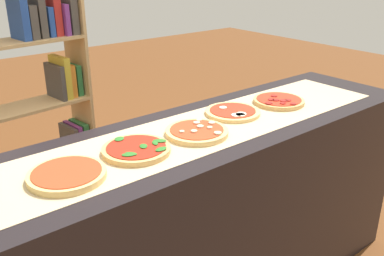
{
  "coord_description": "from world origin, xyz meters",
  "views": [
    {
      "loc": [
        -1.0,
        -1.23,
        1.57
      ],
      "look_at": [
        0.0,
        0.0,
        0.93
      ],
      "focal_mm": 40.06,
      "sensor_mm": 36.0,
      "label": 1
    }
  ],
  "objects_px": {
    "pizza_pepperoni_4": "(279,101)",
    "bookshelf": "(36,105)",
    "pizza_plain_0": "(67,175)",
    "pizza_mozzarella_3": "(233,112)",
    "pizza_spinach_1": "(136,149)",
    "pizza_mushroom_2": "(197,132)"
  },
  "relations": [
    {
      "from": "pizza_mushroom_2",
      "to": "pizza_pepperoni_4",
      "type": "bearing_deg",
      "value": 4.82
    },
    {
      "from": "pizza_mushroom_2",
      "to": "bookshelf",
      "type": "distance_m",
      "value": 1.24
    },
    {
      "from": "pizza_mushroom_2",
      "to": "bookshelf",
      "type": "relative_size",
      "value": 0.17
    },
    {
      "from": "pizza_mozzarella_3",
      "to": "bookshelf",
      "type": "bearing_deg",
      "value": 113.5
    },
    {
      "from": "bookshelf",
      "to": "pizza_mozzarella_3",
      "type": "bearing_deg",
      "value": -66.5
    },
    {
      "from": "pizza_pepperoni_4",
      "to": "pizza_plain_0",
      "type": "bearing_deg",
      "value": -176.86
    },
    {
      "from": "pizza_mushroom_2",
      "to": "pizza_mozzarella_3",
      "type": "height_order",
      "value": "pizza_mushroom_2"
    },
    {
      "from": "pizza_mushroom_2",
      "to": "pizza_mozzarella_3",
      "type": "distance_m",
      "value": 0.28
    },
    {
      "from": "pizza_spinach_1",
      "to": "pizza_mushroom_2",
      "type": "xyz_separation_m",
      "value": [
        0.27,
        -0.01,
        -0.0
      ]
    },
    {
      "from": "pizza_plain_0",
      "to": "bookshelf",
      "type": "height_order",
      "value": "bookshelf"
    },
    {
      "from": "pizza_plain_0",
      "to": "pizza_mushroom_2",
      "type": "bearing_deg",
      "value": 1.47
    },
    {
      "from": "pizza_spinach_1",
      "to": "pizza_plain_0",
      "type": "bearing_deg",
      "value": -174.92
    },
    {
      "from": "bookshelf",
      "to": "pizza_plain_0",
      "type": "bearing_deg",
      "value": -105.11
    },
    {
      "from": "pizza_spinach_1",
      "to": "pizza_mushroom_2",
      "type": "relative_size",
      "value": 0.99
    },
    {
      "from": "pizza_mushroom_2",
      "to": "pizza_spinach_1",
      "type": "bearing_deg",
      "value": 177.84
    },
    {
      "from": "pizza_pepperoni_4",
      "to": "bookshelf",
      "type": "bearing_deg",
      "value": 123.37
    },
    {
      "from": "pizza_mozzarella_3",
      "to": "pizza_plain_0",
      "type": "bearing_deg",
      "value": -173.59
    },
    {
      "from": "pizza_pepperoni_4",
      "to": "pizza_mushroom_2",
      "type": "bearing_deg",
      "value": -175.18
    },
    {
      "from": "pizza_mozzarella_3",
      "to": "pizza_pepperoni_4",
      "type": "bearing_deg",
      "value": -6.7
    },
    {
      "from": "pizza_plain_0",
      "to": "pizza_mozzarella_3",
      "type": "bearing_deg",
      "value": 6.41
    },
    {
      "from": "pizza_mushroom_2",
      "to": "pizza_pepperoni_4",
      "type": "height_order",
      "value": "pizza_mushroom_2"
    },
    {
      "from": "pizza_spinach_1",
      "to": "bookshelf",
      "type": "bearing_deg",
      "value": 87.35
    }
  ]
}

